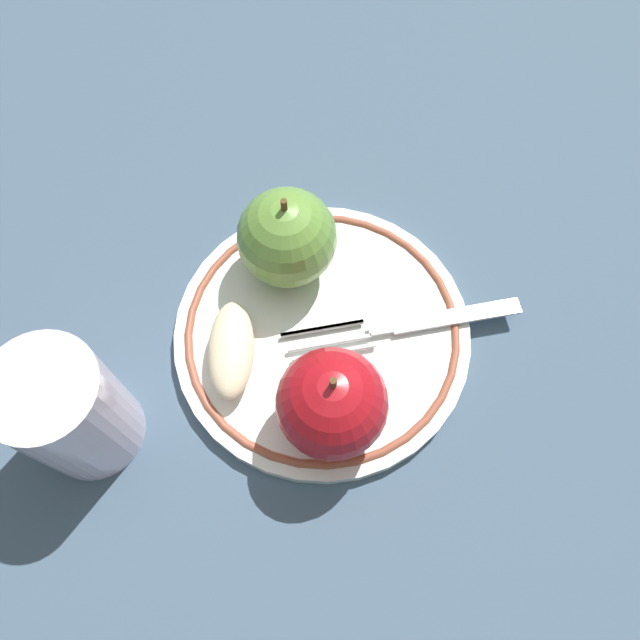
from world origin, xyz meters
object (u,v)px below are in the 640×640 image
object	(u,v)px
apple_red_whole	(332,403)
apple_slice_front	(231,350)
plate	(320,335)
apple_second_whole	(282,240)
fork	(411,324)
drinking_glass	(70,412)

from	to	relation	value
apple_red_whole	apple_slice_front	size ratio (longest dim) A/B	1.11
plate	apple_slice_front	distance (m)	0.07
apple_second_whole	apple_slice_front	distance (m)	0.09
fork	drinking_glass	distance (m)	0.24
apple_slice_front	drinking_glass	xyz separation A→B (m)	(-0.01, 0.11, 0.02)
apple_second_whole	fork	distance (m)	0.11
apple_red_whole	plate	bearing A→B (deg)	-17.85
apple_slice_front	fork	distance (m)	0.13
plate	fork	xyz separation A→B (m)	(-0.02, -0.06, 0.01)
drinking_glass	fork	bearing A→B (deg)	-95.68
apple_red_whole	apple_second_whole	size ratio (longest dim) A/B	1.00
plate	apple_red_whole	xyz separation A→B (m)	(-0.06, 0.02, 0.04)
apple_second_whole	drinking_glass	world-z (taller)	drinking_glass
apple_second_whole	drinking_glass	xyz separation A→B (m)	(-0.06, 0.17, 0.00)
plate	apple_second_whole	xyz separation A→B (m)	(0.06, 0.00, 0.04)
plate	apple_slice_front	bearing A→B (deg)	82.53
apple_second_whole	drinking_glass	size ratio (longest dim) A/B	0.81
apple_red_whole	apple_slice_front	bearing A→B (deg)	31.96
apple_second_whole	plate	bearing A→B (deg)	-178.58
fork	plate	bearing A→B (deg)	-6.05
drinking_glass	apple_red_whole	bearing A→B (deg)	-112.54
fork	apple_slice_front	bearing A→B (deg)	0.12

